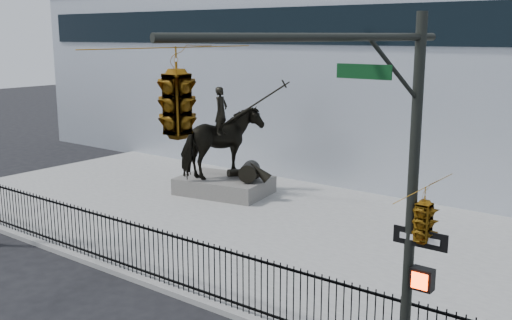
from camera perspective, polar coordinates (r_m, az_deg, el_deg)
The scene contains 7 objects.
ground at distance 15.60m, azimuth -11.60°, elevation -13.57°, with size 120.00×120.00×0.00m, color black.
plaza at distance 20.44m, azimuth 3.47°, elevation -6.87°, with size 30.00×12.00×0.15m, color gray.
building at distance 31.07m, azimuth 17.31°, elevation 7.40°, with size 44.00×14.00×9.00m, color silver.
picket_fence at distance 16.01m, azimuth -8.32°, elevation -9.25°, with size 22.10×0.10×1.50m.
statue_plinth at distance 24.90m, azimuth -3.04°, elevation -2.43°, with size 3.62×2.49×0.68m, color #5E5A56.
equestrian_statue at distance 24.49m, azimuth -2.95°, elevation 1.55°, with size 4.58×3.25×3.93m.
traffic_signal_right at distance 8.48m, azimuth 5.72°, elevation -0.36°, with size 2.17×6.86×7.00m.
Camera 1 is at (10.83, -9.05, 6.64)m, focal length 42.00 mm.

